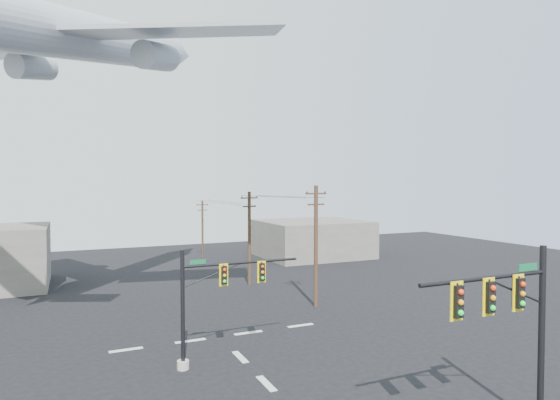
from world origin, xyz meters
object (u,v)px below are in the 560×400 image
utility_pole_c (202,228)px  utility_pole_a (316,244)px  signal_mast_near (516,331)px  airliner (93,40)px  signal_mast_far (210,302)px  utility_pole_b (249,236)px

utility_pole_c → utility_pole_a: bearing=-87.1°
signal_mast_near → utility_pole_a: bearing=83.7°
signal_mast_near → utility_pole_a: 20.96m
airliner → signal_mast_near: bearing=-109.0°
utility_pole_a → signal_mast_far: bearing=-149.4°
signal_mast_near → utility_pole_b: bearing=89.8°
utility_pole_c → signal_mast_near: bearing=-91.6°
signal_mast_near → airliner: bearing=120.7°
signal_mast_far → utility_pole_b: 20.65m
airliner → utility_pole_c: bearing=9.4°
airliner → signal_mast_far: bearing=-115.9°
utility_pole_b → utility_pole_c: bearing=80.7°
signal_mast_far → airliner: (-5.37, 12.16, 17.25)m
utility_pole_c → airliner: (-14.67, -24.50, 16.71)m
airliner → utility_pole_b: bearing=-26.5°
signal_mast_near → signal_mast_far: 15.31m
signal_mast_far → utility_pole_a: bearing=36.8°
signal_mast_near → signal_mast_far: size_ratio=1.06×
signal_mast_near → airliner: 32.87m
utility_pole_a → signal_mast_near: bearing=-102.5°
utility_pole_a → airliner: size_ratio=0.37×
utility_pole_c → airliner: bearing=-122.3°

